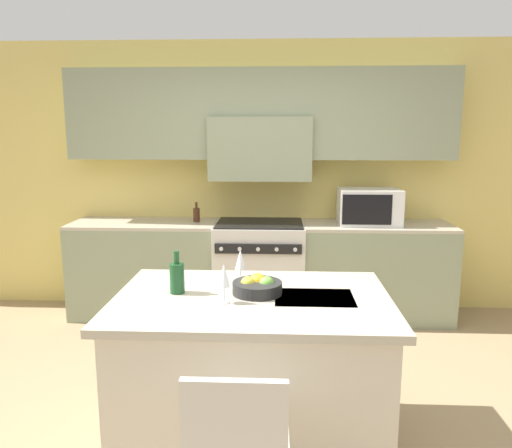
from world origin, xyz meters
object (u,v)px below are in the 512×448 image
(wine_glass_far, at_px, (240,260))
(oil_bottle_on_counter, at_px, (197,214))
(wine_bottle, at_px, (177,277))
(fruit_bowl, at_px, (257,286))
(range_stove, at_px, (260,270))
(wine_glass_near, at_px, (224,277))
(microwave, at_px, (369,207))

(wine_glass_far, height_order, oil_bottle_on_counter, oil_bottle_on_counter)
(wine_bottle, xyz_separation_m, fruit_bowl, (0.46, 0.01, -0.05))
(range_stove, bearing_deg, wine_glass_far, -91.39)
(wine_glass_near, bearing_deg, fruit_bowl, 44.58)
(range_stove, distance_m, fruit_bowl, 2.06)
(wine_bottle, height_order, wine_glass_near, wine_bottle)
(wine_glass_far, distance_m, fruit_bowl, 0.24)
(wine_bottle, distance_m, fruit_bowl, 0.46)
(wine_glass_far, bearing_deg, oil_bottle_on_counter, 107.08)
(wine_glass_near, distance_m, fruit_bowl, 0.26)
(fruit_bowl, bearing_deg, wine_glass_near, -135.42)
(wine_bottle, bearing_deg, range_stove, 78.98)
(microwave, distance_m, wine_bottle, 2.50)
(range_stove, relative_size, microwave, 1.64)
(range_stove, xyz_separation_m, wine_bottle, (-0.39, -2.02, 0.52))
(microwave, relative_size, wine_glass_near, 2.69)
(wine_glass_far, relative_size, oil_bottle_on_counter, 1.11)
(oil_bottle_on_counter, bearing_deg, microwave, -1.52)
(range_stove, distance_m, wine_glass_far, 1.91)
(range_stove, xyz_separation_m, oil_bottle_on_counter, (-0.62, 0.06, 0.54))
(wine_glass_near, xyz_separation_m, wine_glass_far, (0.06, 0.35, 0.00))
(range_stove, height_order, wine_glass_far, wine_glass_far)
(range_stove, bearing_deg, oil_bottle_on_counter, 174.24)
(wine_glass_near, bearing_deg, wine_glass_far, 80.04)
(range_stove, height_order, wine_bottle, wine_bottle)
(wine_glass_near, relative_size, wine_glass_far, 1.00)
(oil_bottle_on_counter, bearing_deg, wine_glass_near, -76.94)
(microwave, relative_size, oil_bottle_on_counter, 2.99)
(range_stove, bearing_deg, wine_glass_near, -92.78)
(wine_glass_near, height_order, wine_glass_far, same)
(range_stove, xyz_separation_m, wine_glass_far, (-0.04, -1.83, 0.57))
(microwave, xyz_separation_m, oil_bottle_on_counter, (-1.67, 0.04, -0.10))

